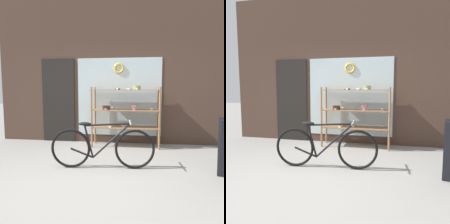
% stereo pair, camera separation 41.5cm
% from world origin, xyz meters
% --- Properties ---
extents(ground_plane, '(30.00, 30.00, 0.00)m').
position_xyz_m(ground_plane, '(0.00, 0.00, 0.00)').
color(ground_plane, gray).
extents(storefront_facade, '(5.81, 0.13, 3.66)m').
position_xyz_m(storefront_facade, '(-0.03, 2.36, 1.78)').
color(storefront_facade, '#473328').
rests_on(storefront_facade, ground_plane).
extents(display_case, '(1.58, 0.44, 1.42)m').
position_xyz_m(display_case, '(0.38, 2.00, 0.87)').
color(display_case, '#8E6642').
rests_on(display_case, ground_plane).
extents(bicycle, '(1.77, 0.46, 0.81)m').
position_xyz_m(bicycle, '(0.09, 0.51, 0.36)').
color(bicycle, black).
rests_on(bicycle, ground_plane).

